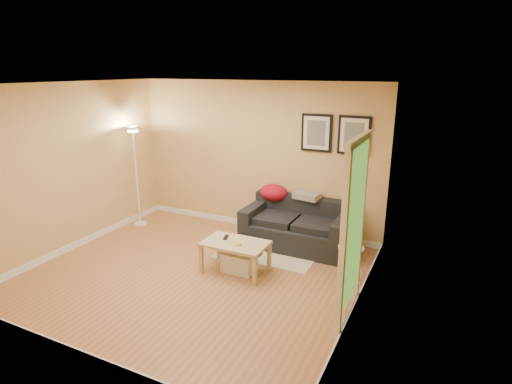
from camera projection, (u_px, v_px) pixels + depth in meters
floor at (195, 274)px, 5.86m from camera, size 4.50×4.50×0.00m
ceiling at (186, 84)px, 5.11m from camera, size 4.50×4.50×0.00m
wall_back at (256, 157)px, 7.21m from camera, size 4.50×0.00×4.50m
wall_front at (65, 239)px, 3.76m from camera, size 4.50×0.00×4.50m
wall_left at (70, 168)px, 6.42m from camera, size 0.00×4.00×4.00m
wall_right at (362, 209)px, 4.55m from camera, size 0.00×4.00×4.00m
baseboard_back at (256, 225)px, 7.56m from camera, size 4.50×0.02×0.10m
baseboard_front at (83, 355)px, 4.12m from camera, size 4.50×0.02×0.10m
baseboard_left at (80, 243)px, 6.77m from camera, size 0.02×4.00×0.10m
baseboard_right at (353, 309)px, 4.91m from camera, size 0.02×4.00×0.10m
sofa at (297, 224)px, 6.67m from camera, size 1.70×0.90×0.75m
red_throw at (274, 192)px, 7.01m from camera, size 0.48×0.36×0.28m
plaid_throw at (307, 196)px, 6.79m from camera, size 0.45×0.32×0.10m
framed_print_left at (317, 133)px, 6.60m from camera, size 0.50×0.04×0.60m
framed_print_right at (354, 135)px, 6.35m from camera, size 0.50×0.04×0.60m
area_rug at (276, 254)px, 6.45m from camera, size 1.25×0.85×0.01m
green_runner at (236, 256)px, 6.41m from camera, size 0.70×0.50×0.01m
coffee_table at (235, 257)px, 5.86m from camera, size 0.99×0.71×0.45m
remote_control at (226, 237)px, 5.94m from camera, size 0.10×0.17×0.02m
tape_roll at (239, 244)px, 5.69m from camera, size 0.07×0.07×0.03m
storage_bin at (239, 262)px, 5.90m from camera, size 0.47×0.34×0.29m
side_table at (350, 265)px, 5.55m from camera, size 0.34×0.34×0.52m
book_stack at (353, 244)px, 5.46m from camera, size 0.27×0.31×0.08m
floor_lamp at (137, 179)px, 7.47m from camera, size 0.24×0.24×1.83m
doorway at (352, 237)px, 4.52m from camera, size 0.12×1.01×2.13m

